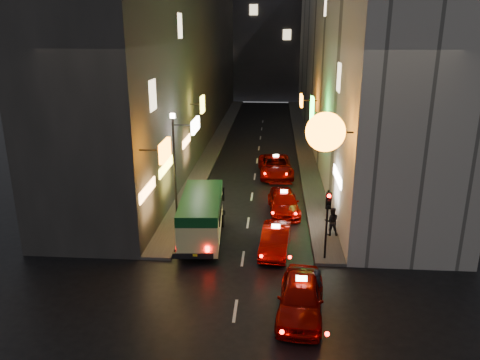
% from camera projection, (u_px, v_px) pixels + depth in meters
% --- Properties ---
extents(building_left, '(7.59, 52.00, 18.00)m').
position_uv_depth(building_left, '(178.00, 49.00, 45.05)').
color(building_left, '#3B3735').
rests_on(building_left, ground).
extents(building_right, '(8.17, 52.00, 18.00)m').
position_uv_depth(building_right, '(346.00, 49.00, 43.93)').
color(building_right, '#AEA9A0').
rests_on(building_right, ground).
extents(building_far, '(30.00, 10.00, 22.00)m').
position_uv_depth(building_far, '(268.00, 28.00, 74.24)').
color(building_far, '#36353B').
rests_on(building_far, ground).
extents(sidewalk_left, '(1.50, 52.00, 0.15)m').
position_uv_depth(sidewalk_left, '(218.00, 140.00, 47.54)').
color(sidewalk_left, '#4E4C48').
rests_on(sidewalk_left, ground).
extents(sidewalk_right, '(1.50, 52.00, 0.15)m').
position_uv_depth(sidewalk_right, '(302.00, 141.00, 46.94)').
color(sidewalk_right, '#4E4C48').
rests_on(sidewalk_right, ground).
extents(minibus, '(2.42, 5.89, 2.48)m').
position_uv_depth(minibus, '(201.00, 213.00, 24.64)').
color(minibus, '#E9E791').
rests_on(minibus, ground).
extents(taxi_near, '(2.78, 5.66, 1.91)m').
position_uv_depth(taxi_near, '(301.00, 294.00, 18.35)').
color(taxi_near, '#800400').
rests_on(taxi_near, ground).
extents(taxi_second, '(2.36, 4.86, 1.67)m').
position_uv_depth(taxi_second, '(276.00, 238.00, 23.64)').
color(taxi_second, '#800400').
rests_on(taxi_second, ground).
extents(taxi_third, '(2.29, 4.79, 1.65)m').
position_uv_depth(taxi_third, '(284.00, 201.00, 28.74)').
color(taxi_third, '#800400').
rests_on(taxi_third, ground).
extents(taxi_far, '(2.64, 5.63, 1.91)m').
position_uv_depth(taxi_far, '(276.00, 165.00, 35.92)').
color(taxi_far, '#800400').
rests_on(taxi_far, ground).
extents(pedestrian_crossing, '(0.46, 0.65, 1.83)m').
position_uv_depth(pedestrian_crossing, '(318.00, 285.00, 18.96)').
color(pedestrian_crossing, black).
rests_on(pedestrian_crossing, ground).
extents(pedestrian_sidewalk, '(0.69, 0.44, 1.79)m').
position_uv_depth(pedestrian_sidewalk, '(332.00, 219.00, 25.13)').
color(pedestrian_sidewalk, black).
rests_on(pedestrian_sidewalk, sidewalk_right).
extents(traffic_light, '(0.26, 0.43, 3.50)m').
position_uv_depth(traffic_light, '(328.00, 210.00, 21.94)').
color(traffic_light, black).
rests_on(traffic_light, sidewalk_right).
extents(lamp_post, '(0.28, 0.28, 6.22)m').
position_uv_depth(lamp_post, '(174.00, 160.00, 26.49)').
color(lamp_post, black).
rests_on(lamp_post, sidewalk_left).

